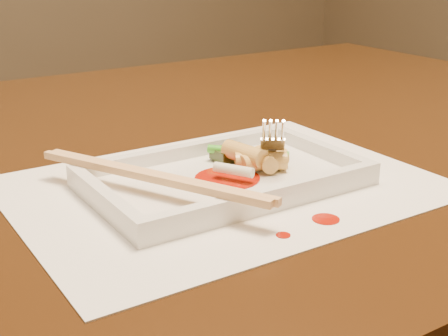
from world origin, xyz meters
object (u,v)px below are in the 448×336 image
fork (272,91)px  chopstick_a (147,177)px  placemat (224,186)px  table (187,208)px  plate_base (224,181)px

fork → chopstick_a: bearing=-173.2°
placemat → fork: 0.11m
fork → table: bearing=94.7°
chopstick_a → fork: (0.15, 0.02, 0.06)m
plate_base → fork: 0.11m
table → fork: fork is taller
placemat → fork: size_ratio=2.86×
chopstick_a → fork: bearing=6.8°
placemat → plate_base: bearing=0.0°
table → placemat: size_ratio=3.50×
plate_base → table: bearing=72.2°
table → plate_base: bearing=-107.8°
table → plate_base: (-0.06, -0.18, 0.11)m
table → plate_base: size_ratio=5.38×
placemat → chopstick_a: 0.09m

